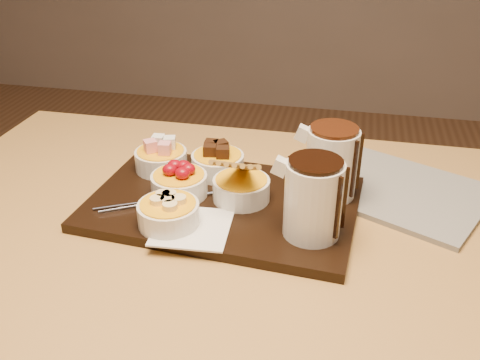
% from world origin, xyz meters
% --- Properties ---
extents(dining_table, '(1.20, 0.80, 0.75)m').
position_xyz_m(dining_table, '(0.00, 0.00, 0.65)').
color(dining_table, '#B38542').
rests_on(dining_table, ground).
extents(serving_board, '(0.48, 0.33, 0.02)m').
position_xyz_m(serving_board, '(-0.03, 0.05, 0.76)').
color(serving_board, black).
rests_on(serving_board, dining_table).
extents(napkin, '(0.13, 0.13, 0.00)m').
position_xyz_m(napkin, '(-0.06, -0.05, 0.77)').
color(napkin, white).
rests_on(napkin, serving_board).
extents(bowl_marshmallows, '(0.10, 0.10, 0.04)m').
position_xyz_m(bowl_marshmallows, '(-0.18, 0.13, 0.79)').
color(bowl_marshmallows, silver).
rests_on(bowl_marshmallows, serving_board).
extents(bowl_cake, '(0.10, 0.10, 0.04)m').
position_xyz_m(bowl_cake, '(-0.06, 0.14, 0.79)').
color(bowl_cake, silver).
rests_on(bowl_cake, serving_board).
extents(bowl_strawberries, '(0.10, 0.10, 0.04)m').
position_xyz_m(bowl_strawberries, '(-0.11, 0.05, 0.79)').
color(bowl_strawberries, silver).
rests_on(bowl_strawberries, serving_board).
extents(bowl_biscotti, '(0.10, 0.10, 0.04)m').
position_xyz_m(bowl_biscotti, '(-0.00, 0.06, 0.79)').
color(bowl_biscotti, silver).
rests_on(bowl_biscotti, serving_board).
extents(bowl_bananas, '(0.10, 0.10, 0.04)m').
position_xyz_m(bowl_bananas, '(-0.10, -0.05, 0.79)').
color(bowl_bananas, silver).
rests_on(bowl_bananas, serving_board).
extents(pitcher_dark_chocolate, '(0.10, 0.10, 0.12)m').
position_xyz_m(pitcher_dark_chocolate, '(0.13, -0.02, 0.83)').
color(pitcher_dark_chocolate, silver).
rests_on(pitcher_dark_chocolate, serving_board).
extents(pitcher_milk_chocolate, '(0.10, 0.10, 0.12)m').
position_xyz_m(pitcher_milk_chocolate, '(0.15, 0.11, 0.83)').
color(pitcher_milk_chocolate, silver).
rests_on(pitcher_milk_chocolate, serving_board).
extents(fondue_skewers, '(0.15, 0.24, 0.01)m').
position_xyz_m(fondue_skewers, '(-0.12, 0.03, 0.77)').
color(fondue_skewers, silver).
rests_on(fondue_skewers, serving_board).
extents(newspaper, '(0.37, 0.35, 0.01)m').
position_xyz_m(newspaper, '(0.27, 0.17, 0.76)').
color(newspaper, beige).
rests_on(newspaper, dining_table).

